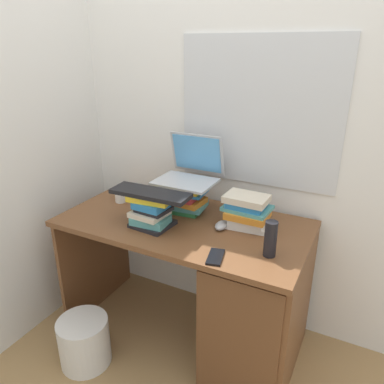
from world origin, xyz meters
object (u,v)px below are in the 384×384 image
object	(u,v)px
mug	(121,194)
cell_phone	(215,257)
book_stack_keyboard_riser	(151,211)
laptop	(190,170)
keyboard	(150,193)
water_bottle	(270,239)
computer_mouse	(221,225)
wastebasket	(84,341)
book_stack_side	(247,211)
book_stack_tall	(185,198)
desk	(237,294)

from	to	relation	value
mug	cell_phone	world-z (taller)	mug
book_stack_keyboard_riser	laptop	xyz separation A→B (m)	(0.07, 0.30, 0.15)
keyboard	water_bottle	size ratio (longest dim) A/B	2.47
computer_mouse	wastebasket	world-z (taller)	computer_mouse
water_bottle	cell_phone	distance (m)	0.26
book_stack_side	book_stack_tall	bearing A→B (deg)	178.31
book_stack_side	keyboard	size ratio (longest dim) A/B	0.59
book_stack_side	laptop	bearing A→B (deg)	169.06
laptop	mug	size ratio (longest dim) A/B	2.98
book_stack_keyboard_riser	cell_phone	bearing A→B (deg)	-17.61
keyboard	computer_mouse	size ratio (longest dim) A/B	4.04
book_stack_tall	cell_phone	bearing A→B (deg)	-46.69
desk	water_bottle	xyz separation A→B (m)	(0.18, -0.11, 0.43)
book_stack_tall	wastebasket	xyz separation A→B (m)	(-0.34, -0.56, -0.72)
computer_mouse	desk	bearing A→B (deg)	-18.76
mug	laptop	bearing A→B (deg)	14.49
book_stack_tall	book_stack_keyboard_riser	distance (m)	0.25
desk	book_stack_side	distance (m)	0.45
desk	water_bottle	bearing A→B (deg)	-31.02
mug	keyboard	bearing A→B (deg)	-29.32
laptop	computer_mouse	xyz separation A→B (m)	(0.26, -0.16, -0.22)
mug	wastebasket	bearing A→B (deg)	-81.11
cell_phone	laptop	bearing A→B (deg)	116.08
mug	wastebasket	world-z (taller)	mug
desk	book_stack_side	size ratio (longest dim) A/B	5.42
laptop	wastebasket	xyz separation A→B (m)	(-0.34, -0.62, -0.86)
book_stack_tall	water_bottle	distance (m)	0.61
desk	computer_mouse	distance (m)	0.39
cell_phone	wastebasket	bearing A→B (deg)	-177.81
book_stack_keyboard_riser	computer_mouse	xyz separation A→B (m)	(0.34, 0.14, -0.07)
keyboard	mug	xyz separation A→B (m)	(-0.34, 0.19, -0.14)
book_stack_tall	mug	world-z (taller)	book_stack_tall
book_stack_keyboard_riser	mug	world-z (taller)	book_stack_keyboard_riser
mug	book_stack_keyboard_riser	bearing A→B (deg)	-29.08
book_stack_tall	cell_phone	world-z (taller)	book_stack_tall
cell_phone	water_bottle	bearing A→B (deg)	19.11
computer_mouse	book_stack_keyboard_riser	bearing A→B (deg)	-157.14
laptop	mug	world-z (taller)	laptop
book_stack_side	water_bottle	xyz separation A→B (m)	(0.19, -0.23, -0.00)
laptop	computer_mouse	size ratio (longest dim) A/B	3.12
book_stack_tall	desk	bearing A→B (deg)	-19.58
desk	wastebasket	distance (m)	0.88
keyboard	computer_mouse	bearing A→B (deg)	21.43
wastebasket	book_stack_side	bearing A→B (deg)	37.73
water_bottle	cell_phone	bearing A→B (deg)	-147.95
mug	desk	bearing A→B (deg)	-6.41
book_stack_keyboard_riser	book_stack_side	xyz separation A→B (m)	(0.45, 0.23, 0.00)
water_bottle	cell_phone	world-z (taller)	water_bottle
laptop	water_bottle	size ratio (longest dim) A/B	1.91
laptop	computer_mouse	bearing A→B (deg)	-30.70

